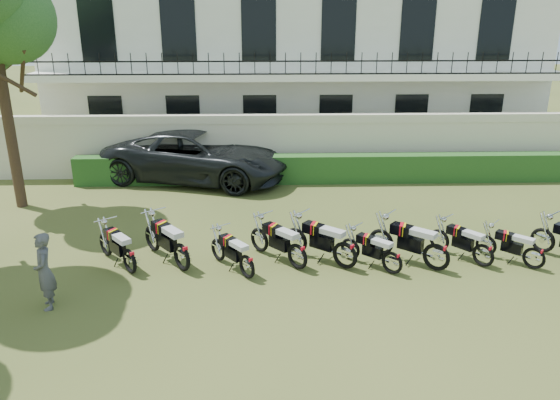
{
  "coord_description": "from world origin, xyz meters",
  "views": [
    {
      "loc": [
        -1.37,
        -11.41,
        5.89
      ],
      "look_at": [
        -0.95,
        2.02,
        1.16
      ],
      "focal_mm": 35.0,
      "sensor_mm": 36.0,
      "label": 1
    }
  ],
  "objects_px": {
    "motorcycle_1": "(181,251)",
    "motorcycle_2": "(247,261)",
    "motorcycle_0": "(129,255)",
    "motorcycle_3": "(298,250)",
    "motorcycle_7": "(484,250)",
    "motorcycle_5": "(393,257)",
    "motorcycle_8": "(535,253)",
    "motorcycle_6": "(437,251)",
    "suv": "(197,156)",
    "motorcycle_4": "(345,249)",
    "inspector": "(44,271)"
  },
  "relations": [
    {
      "from": "motorcycle_1",
      "to": "motorcycle_2",
      "type": "relative_size",
      "value": 1.19
    },
    {
      "from": "motorcycle_0",
      "to": "motorcycle_3",
      "type": "height_order",
      "value": "motorcycle_3"
    },
    {
      "from": "motorcycle_0",
      "to": "motorcycle_7",
      "type": "distance_m",
      "value": 8.38
    },
    {
      "from": "motorcycle_0",
      "to": "motorcycle_2",
      "type": "xyz_separation_m",
      "value": [
        2.74,
        -0.33,
        -0.03
      ]
    },
    {
      "from": "motorcycle_5",
      "to": "motorcycle_8",
      "type": "relative_size",
      "value": 1.01
    },
    {
      "from": "motorcycle_3",
      "to": "motorcycle_1",
      "type": "bearing_deg",
      "value": 138.27
    },
    {
      "from": "motorcycle_2",
      "to": "motorcycle_6",
      "type": "distance_m",
      "value": 4.45
    },
    {
      "from": "motorcycle_6",
      "to": "suv",
      "type": "height_order",
      "value": "suv"
    },
    {
      "from": "motorcycle_4",
      "to": "suv",
      "type": "distance_m",
      "value": 8.49
    },
    {
      "from": "motorcycle_7",
      "to": "suv",
      "type": "xyz_separation_m",
      "value": [
        -7.6,
        7.32,
        0.46
      ]
    },
    {
      "from": "motorcycle_1",
      "to": "motorcycle_3",
      "type": "xyz_separation_m",
      "value": [
        2.72,
        0.0,
        -0.04
      ]
    },
    {
      "from": "motorcycle_5",
      "to": "motorcycle_1",
      "type": "bearing_deg",
      "value": 129.74
    },
    {
      "from": "motorcycle_0",
      "to": "motorcycle_3",
      "type": "relative_size",
      "value": 0.98
    },
    {
      "from": "motorcycle_4",
      "to": "motorcycle_5",
      "type": "height_order",
      "value": "motorcycle_4"
    },
    {
      "from": "motorcycle_3",
      "to": "motorcycle_8",
      "type": "xyz_separation_m",
      "value": [
        5.61,
        -0.17,
        -0.08
      ]
    },
    {
      "from": "motorcycle_3",
      "to": "motorcycle_7",
      "type": "relative_size",
      "value": 1.07
    },
    {
      "from": "motorcycle_0",
      "to": "motorcycle_3",
      "type": "xyz_separation_m",
      "value": [
        3.92,
        0.1,
        0.02
      ]
    },
    {
      "from": "suv",
      "to": "inspector",
      "type": "relative_size",
      "value": 3.96
    },
    {
      "from": "motorcycle_1",
      "to": "inspector",
      "type": "xyz_separation_m",
      "value": [
        -2.55,
        -1.56,
        0.29
      ]
    },
    {
      "from": "motorcycle_1",
      "to": "motorcycle_7",
      "type": "relative_size",
      "value": 1.21
    },
    {
      "from": "motorcycle_5",
      "to": "inspector",
      "type": "height_order",
      "value": "inspector"
    },
    {
      "from": "motorcycle_1",
      "to": "motorcycle_3",
      "type": "height_order",
      "value": "motorcycle_1"
    },
    {
      "from": "motorcycle_5",
      "to": "motorcycle_6",
      "type": "bearing_deg",
      "value": -39.73
    },
    {
      "from": "motorcycle_0",
      "to": "inspector",
      "type": "distance_m",
      "value": 2.02
    },
    {
      "from": "motorcycle_2",
      "to": "motorcycle_0",
      "type": "bearing_deg",
      "value": 135.91
    },
    {
      "from": "motorcycle_7",
      "to": "motorcycle_8",
      "type": "bearing_deg",
      "value": -47.2
    },
    {
      "from": "motorcycle_1",
      "to": "motorcycle_2",
      "type": "distance_m",
      "value": 1.6
    },
    {
      "from": "motorcycle_1",
      "to": "suv",
      "type": "bearing_deg",
      "value": 55.02
    },
    {
      "from": "motorcycle_5",
      "to": "motorcycle_7",
      "type": "relative_size",
      "value": 0.91
    },
    {
      "from": "motorcycle_4",
      "to": "suv",
      "type": "xyz_separation_m",
      "value": [
        -4.27,
        7.33,
        0.38
      ]
    },
    {
      "from": "motorcycle_0",
      "to": "motorcycle_4",
      "type": "relative_size",
      "value": 0.9
    },
    {
      "from": "motorcycle_0",
      "to": "suv",
      "type": "bearing_deg",
      "value": 44.5
    },
    {
      "from": "motorcycle_1",
      "to": "motorcycle_8",
      "type": "xyz_separation_m",
      "value": [
        8.34,
        -0.16,
        -0.11
      ]
    },
    {
      "from": "motorcycle_0",
      "to": "motorcycle_6",
      "type": "height_order",
      "value": "motorcycle_6"
    },
    {
      "from": "motorcycle_3",
      "to": "motorcycle_5",
      "type": "height_order",
      "value": "motorcycle_3"
    },
    {
      "from": "motorcycle_2",
      "to": "motorcycle_3",
      "type": "bearing_deg",
      "value": -17.1
    },
    {
      "from": "motorcycle_1",
      "to": "motorcycle_5",
      "type": "height_order",
      "value": "motorcycle_1"
    },
    {
      "from": "motorcycle_0",
      "to": "motorcycle_2",
      "type": "relative_size",
      "value": 1.03
    },
    {
      "from": "motorcycle_1",
      "to": "motorcycle_3",
      "type": "bearing_deg",
      "value": -38.21
    },
    {
      "from": "motorcycle_6",
      "to": "motorcycle_7",
      "type": "distance_m",
      "value": 1.21
    },
    {
      "from": "motorcycle_2",
      "to": "motorcycle_8",
      "type": "distance_m",
      "value": 6.8
    },
    {
      "from": "inspector",
      "to": "motorcycle_6",
      "type": "bearing_deg",
      "value": 78.91
    },
    {
      "from": "motorcycle_1",
      "to": "motorcycle_6",
      "type": "relative_size",
      "value": 1.02
    },
    {
      "from": "motorcycle_6",
      "to": "suv",
      "type": "bearing_deg",
      "value": 80.1
    },
    {
      "from": "motorcycle_0",
      "to": "suv",
      "type": "xyz_separation_m",
      "value": [
        0.78,
        7.41,
        0.43
      ]
    },
    {
      "from": "motorcycle_3",
      "to": "motorcycle_6",
      "type": "relative_size",
      "value": 0.91
    },
    {
      "from": "motorcycle_1",
      "to": "motorcycle_2",
      "type": "xyz_separation_m",
      "value": [
        1.54,
        -0.43,
        -0.09
      ]
    },
    {
      "from": "motorcycle_2",
      "to": "inspector",
      "type": "distance_m",
      "value": 4.26
    },
    {
      "from": "motorcycle_1",
      "to": "motorcycle_2",
      "type": "bearing_deg",
      "value": -53.86
    },
    {
      "from": "motorcycle_7",
      "to": "motorcycle_1",
      "type": "bearing_deg",
      "value": 140.77
    }
  ]
}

